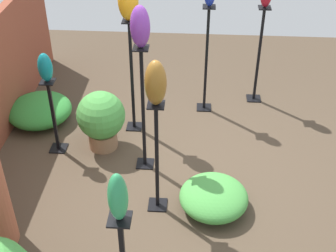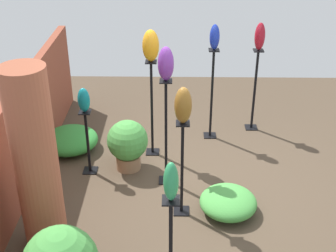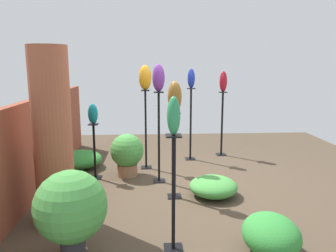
{
  "view_description": "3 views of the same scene",
  "coord_description": "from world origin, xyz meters",
  "px_view_note": "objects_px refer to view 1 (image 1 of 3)",
  "views": [
    {
      "loc": [
        -4.08,
        -0.15,
        3.56
      ],
      "look_at": [
        -0.23,
        0.1,
        0.86
      ],
      "focal_mm": 50.0,
      "sensor_mm": 36.0,
      "label": 1
    },
    {
      "loc": [
        -5.21,
        0.29,
        3.79
      ],
      "look_at": [
        -0.22,
        0.37,
        1.09
      ],
      "focal_mm": 50.0,
      "sensor_mm": 36.0,
      "label": 2
    },
    {
      "loc": [
        -5.09,
        0.56,
        1.95
      ],
      "look_at": [
        0.25,
        0.25,
        0.94
      ],
      "focal_mm": 35.0,
      "sensor_mm": 36.0,
      "label": 3
    }
  ],
  "objects_px": {
    "pedestal_amber": "(132,82)",
    "pedestal_teal": "(54,120)",
    "art_vase_violet": "(140,27)",
    "art_vase_jade": "(118,197)",
    "pedestal_bronze": "(157,163)",
    "art_vase_bronze": "(156,83)",
    "art_vase_amber": "(128,1)",
    "potted_plant_front_left": "(101,118)",
    "pedestal_cobalt": "(206,64)",
    "art_vase_teal": "(45,67)",
    "pedestal_ruby": "(258,59)",
    "pedestal_violet": "(143,115)"
  },
  "relations": [
    {
      "from": "pedestal_violet",
      "to": "potted_plant_front_left",
      "type": "xyz_separation_m",
      "value": [
        0.32,
        0.55,
        -0.28
      ]
    },
    {
      "from": "pedestal_bronze",
      "to": "art_vase_amber",
      "type": "distance_m",
      "value": 1.87
    },
    {
      "from": "pedestal_amber",
      "to": "art_vase_bronze",
      "type": "relative_size",
      "value": 3.35
    },
    {
      "from": "pedestal_teal",
      "to": "art_vase_teal",
      "type": "relative_size",
      "value": 2.8
    },
    {
      "from": "art_vase_teal",
      "to": "pedestal_teal",
      "type": "bearing_deg",
      "value": 0.0
    },
    {
      "from": "pedestal_teal",
      "to": "potted_plant_front_left",
      "type": "bearing_deg",
      "value": -80.6
    },
    {
      "from": "pedestal_bronze",
      "to": "art_vase_teal",
      "type": "distance_m",
      "value": 1.68
    },
    {
      "from": "pedestal_cobalt",
      "to": "art_vase_bronze",
      "type": "relative_size",
      "value": 3.34
    },
    {
      "from": "pedestal_cobalt",
      "to": "potted_plant_front_left",
      "type": "bearing_deg",
      "value": 127.8
    },
    {
      "from": "art_vase_violet",
      "to": "pedestal_amber",
      "type": "bearing_deg",
      "value": 16.45
    },
    {
      "from": "art_vase_bronze",
      "to": "pedestal_cobalt",
      "type": "bearing_deg",
      "value": -13.92
    },
    {
      "from": "pedestal_bronze",
      "to": "art_vase_jade",
      "type": "distance_m",
      "value": 1.65
    },
    {
      "from": "pedestal_violet",
      "to": "potted_plant_front_left",
      "type": "bearing_deg",
      "value": 60.1
    },
    {
      "from": "pedestal_amber",
      "to": "art_vase_violet",
      "type": "relative_size",
      "value": 3.37
    },
    {
      "from": "art_vase_bronze",
      "to": "art_vase_teal",
      "type": "relative_size",
      "value": 1.29
    },
    {
      "from": "pedestal_teal",
      "to": "art_vase_amber",
      "type": "bearing_deg",
      "value": -59.0
    },
    {
      "from": "potted_plant_front_left",
      "to": "pedestal_bronze",
      "type": "bearing_deg",
      "value": -142.52
    },
    {
      "from": "pedestal_amber",
      "to": "potted_plant_front_left",
      "type": "distance_m",
      "value": 0.61
    },
    {
      "from": "art_vase_amber",
      "to": "pedestal_amber",
      "type": "bearing_deg",
      "value": 180.0
    },
    {
      "from": "art_vase_teal",
      "to": "art_vase_jade",
      "type": "bearing_deg",
      "value": -152.77
    },
    {
      "from": "pedestal_cobalt",
      "to": "art_vase_jade",
      "type": "distance_m",
      "value": 3.5
    },
    {
      "from": "art_vase_violet",
      "to": "art_vase_amber",
      "type": "distance_m",
      "value": 0.79
    },
    {
      "from": "art_vase_violet",
      "to": "art_vase_jade",
      "type": "distance_m",
      "value": 2.1
    },
    {
      "from": "pedestal_ruby",
      "to": "art_vase_bronze",
      "type": "distance_m",
      "value": 2.69
    },
    {
      "from": "pedestal_amber",
      "to": "art_vase_jade",
      "type": "xyz_separation_m",
      "value": [
        -2.83,
        -0.31,
        0.76
      ]
    },
    {
      "from": "potted_plant_front_left",
      "to": "art_vase_bronze",
      "type": "bearing_deg",
      "value": -142.52
    },
    {
      "from": "art_vase_teal",
      "to": "art_vase_amber",
      "type": "bearing_deg",
      "value": -59.0
    },
    {
      "from": "potted_plant_front_left",
      "to": "art_vase_amber",
      "type": "bearing_deg",
      "value": -37.07
    },
    {
      "from": "pedestal_amber",
      "to": "pedestal_teal",
      "type": "bearing_deg",
      "value": 121.0
    },
    {
      "from": "pedestal_cobalt",
      "to": "art_vase_jade",
      "type": "bearing_deg",
      "value": 169.76
    },
    {
      "from": "pedestal_bronze",
      "to": "pedestal_teal",
      "type": "height_order",
      "value": "pedestal_bronze"
    },
    {
      "from": "art_vase_amber",
      "to": "potted_plant_front_left",
      "type": "height_order",
      "value": "art_vase_amber"
    },
    {
      "from": "pedestal_bronze",
      "to": "potted_plant_front_left",
      "type": "xyz_separation_m",
      "value": [
        0.99,
        0.76,
        -0.17
      ]
    },
    {
      "from": "pedestal_teal",
      "to": "art_vase_jade",
      "type": "xyz_separation_m",
      "value": [
        -2.31,
        -1.19,
        1.01
      ]
    },
    {
      "from": "pedestal_bronze",
      "to": "pedestal_ruby",
      "type": "xyz_separation_m",
      "value": [
        2.25,
        -1.2,
        0.05
      ]
    },
    {
      "from": "pedestal_cobalt",
      "to": "pedestal_teal",
      "type": "bearing_deg",
      "value": 120.51
    },
    {
      "from": "pedestal_bronze",
      "to": "pedestal_ruby",
      "type": "distance_m",
      "value": 2.55
    },
    {
      "from": "art_vase_violet",
      "to": "pedestal_teal",
      "type": "bearing_deg",
      "value": 78.34
    },
    {
      "from": "pedestal_ruby",
      "to": "art_vase_amber",
      "type": "bearing_deg",
      "value": 116.66
    },
    {
      "from": "pedestal_bronze",
      "to": "art_vase_jade",
      "type": "height_order",
      "value": "art_vase_jade"
    },
    {
      "from": "art_vase_jade",
      "to": "pedestal_violet",
      "type": "bearing_deg",
      "value": 2.35
    },
    {
      "from": "pedestal_amber",
      "to": "art_vase_amber",
      "type": "height_order",
      "value": "art_vase_amber"
    },
    {
      "from": "pedestal_bronze",
      "to": "pedestal_teal",
      "type": "xyz_separation_m",
      "value": [
        0.9,
        1.31,
        -0.15
      ]
    },
    {
      "from": "pedestal_amber",
      "to": "pedestal_bronze",
      "type": "xyz_separation_m",
      "value": [
        -1.43,
        -0.43,
        -0.1
      ]
    },
    {
      "from": "pedestal_ruby",
      "to": "pedestal_cobalt",
      "type": "bearing_deg",
      "value": 112.05
    },
    {
      "from": "art_vase_bronze",
      "to": "potted_plant_front_left",
      "type": "height_order",
      "value": "art_vase_bronze"
    },
    {
      "from": "art_vase_bronze",
      "to": "art_vase_jade",
      "type": "bearing_deg",
      "value": 175.04
    },
    {
      "from": "pedestal_cobalt",
      "to": "potted_plant_front_left",
      "type": "height_order",
      "value": "pedestal_cobalt"
    },
    {
      "from": "pedestal_amber",
      "to": "art_vase_teal",
      "type": "xyz_separation_m",
      "value": [
        -0.53,
        0.88,
        0.44
      ]
    },
    {
      "from": "pedestal_violet",
      "to": "pedestal_cobalt",
      "type": "relative_size",
      "value": 1.03
    }
  ]
}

